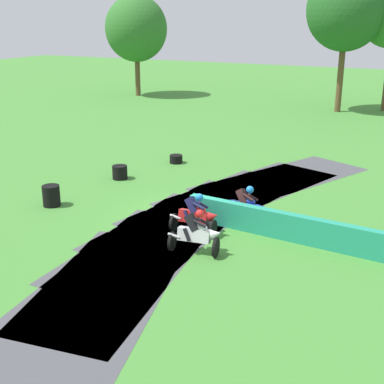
# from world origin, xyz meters

# --- Properties ---
(ground_plane) EXTENTS (120.00, 120.00, 0.00)m
(ground_plane) POSITION_xyz_m (0.00, 0.00, 0.00)
(ground_plane) COLOR #428433
(track_asphalt) EXTENTS (6.86, 21.39, 0.01)m
(track_asphalt) POSITION_xyz_m (0.53, -0.04, 0.00)
(track_asphalt) COLOR #47474C
(track_asphalt) RESTS_ON ground
(safety_barrier) EXTENTS (10.63, 1.18, 0.90)m
(safety_barrier) POSITION_xyz_m (5.51, -0.46, 0.45)
(safety_barrier) COLOR #239375
(safety_barrier) RESTS_ON ground
(motorcycle_lead_blue) EXTENTS (1.70, 0.86, 1.43)m
(motorcycle_lead_blue) POSITION_xyz_m (2.09, 0.34, 0.64)
(motorcycle_lead_blue) COLOR black
(motorcycle_lead_blue) RESTS_ON ground
(motorcycle_chase_red) EXTENTS (1.68, 0.80, 1.43)m
(motorcycle_chase_red) POSITION_xyz_m (0.95, -1.20, 0.65)
(motorcycle_chase_red) COLOR black
(motorcycle_chase_red) RESTS_ON ground
(motorcycle_trailing_white) EXTENTS (1.67, 0.90, 1.43)m
(motorcycle_trailing_white) POSITION_xyz_m (1.64, -2.54, 0.66)
(motorcycle_trailing_white) COLOR black
(motorcycle_trailing_white) RESTS_ON ground
(tire_stack_near) EXTENTS (0.63, 0.63, 0.40)m
(tire_stack_near) POSITION_xyz_m (-3.86, 6.25, 0.20)
(tire_stack_near) COLOR black
(tire_stack_near) RESTS_ON ground
(tire_stack_mid_a) EXTENTS (0.66, 0.66, 0.60)m
(tire_stack_mid_a) POSITION_xyz_m (-4.81, 2.80, 0.30)
(tire_stack_mid_a) COLOR black
(tire_stack_mid_a) RESTS_ON ground
(tire_stack_mid_b) EXTENTS (0.66, 0.66, 0.80)m
(tire_stack_mid_b) POSITION_xyz_m (-5.15, -1.27, 0.40)
(tire_stack_mid_b) COLOR black
(tire_stack_mid_b) RESTS_ON ground
(traffic_cone) EXTENTS (0.28, 0.28, 0.44)m
(traffic_cone) POSITION_xyz_m (6.07, 0.25, 0.22)
(traffic_cone) COLOR orange
(traffic_cone) RESTS_ON ground
(tree_far_left) EXTENTS (5.37, 5.37, 8.59)m
(tree_far_left) POSITION_xyz_m (-17.87, 24.85, 5.75)
(tree_far_left) COLOR brown
(tree_far_left) RESTS_ON ground
(tree_far_right) EXTENTS (5.58, 5.58, 10.21)m
(tree_far_right) POSITION_xyz_m (0.00, 24.51, 7.26)
(tree_far_right) COLOR brown
(tree_far_right) RESTS_ON ground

